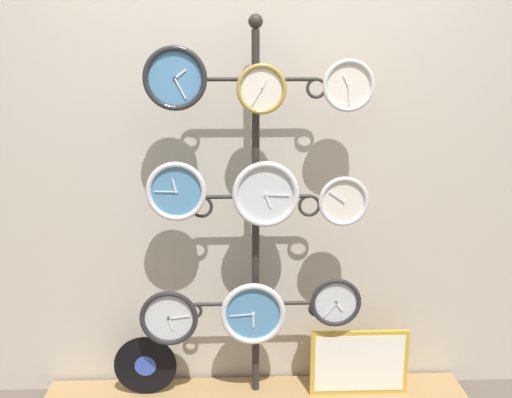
{
  "coord_description": "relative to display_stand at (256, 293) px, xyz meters",
  "views": [
    {
      "loc": [
        -0.11,
        -2.43,
        1.8
      ],
      "look_at": [
        0.0,
        0.36,
        1.11
      ],
      "focal_mm": 42.0,
      "sensor_mm": 36.0,
      "label": 1
    }
  ],
  "objects": [
    {
      "name": "shop_wall",
      "position": [
        -0.0,
        0.16,
        0.8
      ],
      "size": [
        4.4,
        0.04,
        2.8
      ],
      "color": "#BCB2A3",
      "rests_on": "ground_plane"
    },
    {
      "name": "clock_top_left",
      "position": [
        -0.37,
        -0.1,
        1.08
      ],
      "size": [
        0.29,
        0.04,
        0.29
      ],
      "color": "#4C84B2"
    },
    {
      "name": "clock_bottom_left",
      "position": [
        -0.43,
        -0.11,
        -0.08
      ],
      "size": [
        0.29,
        0.04,
        0.29
      ],
      "color": "silver"
    },
    {
      "name": "clock_bottom_right",
      "position": [
        0.39,
        -0.1,
        -0.01
      ],
      "size": [
        0.25,
        0.04,
        0.25
      ],
      "color": "silver"
    },
    {
      "name": "picture_frame",
      "position": [
        0.53,
        -0.07,
        -0.37
      ],
      "size": [
        0.51,
        0.02,
        0.35
      ],
      "color": "gold",
      "rests_on": "low_shelf"
    },
    {
      "name": "vinyl_record",
      "position": [
        -0.57,
        -0.03,
        -0.38
      ],
      "size": [
        0.32,
        0.01,
        0.32
      ],
      "color": "black",
      "rests_on": "low_shelf"
    },
    {
      "name": "clock_middle_left",
      "position": [
        -0.38,
        -0.08,
        0.55
      ],
      "size": [
        0.29,
        0.04,
        0.29
      ],
      "color": "#4C84B2"
    },
    {
      "name": "display_stand",
      "position": [
        0.0,
        0.0,
        0.0
      ],
      "size": [
        0.72,
        0.43,
        1.97
      ],
      "color": "#282623",
      "rests_on": "ground_plane"
    },
    {
      "name": "clock_top_right",
      "position": [
        0.42,
        -0.08,
        1.04
      ],
      "size": [
        0.24,
        0.04,
        0.24
      ],
      "color": "silver"
    },
    {
      "name": "clock_middle_center",
      "position": [
        0.04,
        -0.1,
        0.54
      ],
      "size": [
        0.32,
        0.04,
        0.32
      ],
      "color": "silver"
    },
    {
      "name": "clock_bottom_center",
      "position": [
        -0.02,
        -0.09,
        -0.07
      ],
      "size": [
        0.33,
        0.04,
        0.33
      ],
      "color": "#4C84B2"
    },
    {
      "name": "clock_middle_right",
      "position": [
        0.41,
        -0.11,
        0.51
      ],
      "size": [
        0.24,
        0.04,
        0.24
      ],
      "color": "silver"
    },
    {
      "name": "clock_top_center",
      "position": [
        0.02,
        -0.09,
        1.03
      ],
      "size": [
        0.23,
        0.04,
        0.23
      ],
      "color": "silver"
    }
  ]
}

